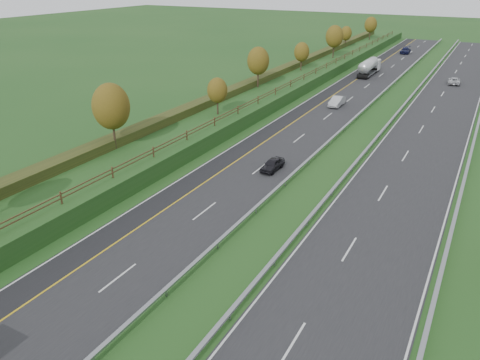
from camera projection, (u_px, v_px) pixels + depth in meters
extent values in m
plane|color=#1E491A|center=(364.00, 130.00, 67.08)|extent=(400.00, 400.00, 0.00)
cube|color=black|center=(322.00, 114.00, 74.56)|extent=(10.50, 200.00, 0.04)
cube|color=black|center=(431.00, 129.00, 67.39)|extent=(10.50, 200.00, 0.04)
cube|color=black|center=(300.00, 111.00, 76.18)|extent=(3.00, 200.00, 0.04)
cube|color=silver|center=(293.00, 109.00, 76.73)|extent=(0.15, 200.00, 0.01)
cube|color=gold|center=(309.00, 112.00, 75.52)|extent=(0.15, 200.00, 0.01)
cube|color=silver|center=(353.00, 118.00, 72.35)|extent=(0.15, 200.00, 0.01)
cube|color=silver|center=(396.00, 124.00, 69.57)|extent=(0.15, 200.00, 0.01)
cube|color=silver|center=(470.00, 134.00, 65.19)|extent=(0.15, 200.00, 0.01)
cube|color=silver|center=(118.00, 277.00, 34.66)|extent=(0.15, 4.00, 0.01)
cube|color=silver|center=(293.00, 343.00, 28.59)|extent=(0.15, 4.00, 0.01)
cube|color=silver|center=(205.00, 211.00, 44.30)|extent=(0.15, 4.00, 0.01)
cube|color=silver|center=(349.00, 249.00, 38.22)|extent=(0.15, 4.00, 0.01)
cube|color=silver|center=(260.00, 168.00, 53.93)|extent=(0.15, 4.00, 0.01)
cube|color=silver|center=(383.00, 193.00, 47.85)|extent=(0.15, 4.00, 0.01)
cube|color=silver|center=(299.00, 138.00, 63.56)|extent=(0.15, 4.00, 0.01)
cube|color=silver|center=(405.00, 156.00, 57.49)|extent=(0.15, 4.00, 0.01)
cube|color=silver|center=(328.00, 116.00, 73.20)|extent=(0.15, 4.00, 0.01)
cube|color=silver|center=(421.00, 129.00, 67.12)|extent=(0.15, 4.00, 0.01)
cube|color=silver|center=(350.00, 99.00, 82.83)|extent=(0.15, 4.00, 0.01)
cube|color=silver|center=(433.00, 109.00, 76.76)|extent=(0.15, 4.00, 0.01)
cube|color=silver|center=(367.00, 86.00, 92.47)|extent=(0.15, 4.00, 0.01)
cube|color=silver|center=(443.00, 94.00, 86.39)|extent=(0.15, 4.00, 0.01)
cube|color=silver|center=(381.00, 75.00, 102.10)|extent=(0.15, 4.00, 0.01)
cube|color=silver|center=(450.00, 82.00, 96.02)|extent=(0.15, 4.00, 0.01)
cube|color=silver|center=(393.00, 66.00, 111.73)|extent=(0.15, 4.00, 0.01)
cube|color=silver|center=(456.00, 71.00, 105.66)|extent=(0.15, 4.00, 0.01)
cube|color=silver|center=(403.00, 58.00, 121.37)|extent=(0.15, 4.00, 0.01)
cube|color=silver|center=(461.00, 63.00, 115.29)|extent=(0.15, 4.00, 0.01)
cube|color=silver|center=(411.00, 52.00, 131.00)|extent=(0.15, 4.00, 0.01)
cube|color=silver|center=(465.00, 56.00, 124.92)|extent=(0.15, 4.00, 0.01)
cube|color=silver|center=(418.00, 46.00, 140.63)|extent=(0.15, 4.00, 0.01)
cube|color=silver|center=(469.00, 50.00, 134.56)|extent=(0.15, 4.00, 0.01)
cube|color=silver|center=(424.00, 42.00, 150.27)|extent=(0.15, 4.00, 0.01)
cube|color=silver|center=(472.00, 45.00, 144.19)|extent=(0.15, 4.00, 0.01)
cube|color=#1E491A|center=(250.00, 98.00, 79.80)|extent=(12.00, 200.00, 2.00)
cube|color=#273315|center=(240.00, 88.00, 80.03)|extent=(2.20, 180.00, 1.10)
cube|color=#422B19|center=(274.00, 92.00, 77.21)|extent=(0.08, 184.00, 0.10)
cube|color=#422B19|center=(274.00, 90.00, 77.05)|extent=(0.08, 184.00, 0.10)
cube|color=#422B19|center=(61.00, 198.00, 41.06)|extent=(0.12, 0.12, 1.20)
cube|color=#422B19|center=(112.00, 172.00, 46.28)|extent=(0.12, 0.12, 1.20)
cube|color=#422B19|center=(153.00, 152.00, 51.50)|extent=(0.12, 0.12, 1.20)
cube|color=#422B19|center=(187.00, 135.00, 56.72)|extent=(0.12, 0.12, 1.20)
cube|color=#422B19|center=(215.00, 121.00, 61.94)|extent=(0.12, 0.12, 1.20)
cube|color=#422B19|center=(238.00, 110.00, 67.15)|extent=(0.12, 0.12, 1.20)
cube|color=#422B19|center=(258.00, 100.00, 72.37)|extent=(0.12, 0.12, 1.20)
cube|color=#422B19|center=(275.00, 91.00, 77.59)|extent=(0.12, 0.12, 1.20)
cube|color=#422B19|center=(291.00, 83.00, 82.81)|extent=(0.12, 0.12, 1.20)
cube|color=#422B19|center=(304.00, 77.00, 88.03)|extent=(0.12, 0.12, 1.20)
cube|color=#422B19|center=(316.00, 71.00, 93.24)|extent=(0.12, 0.12, 1.20)
cube|color=#422B19|center=(327.00, 66.00, 98.46)|extent=(0.12, 0.12, 1.20)
cube|color=#422B19|center=(336.00, 61.00, 103.68)|extent=(0.12, 0.12, 1.20)
cube|color=#422B19|center=(345.00, 57.00, 108.90)|extent=(0.12, 0.12, 1.20)
cube|color=#422B19|center=(353.00, 53.00, 114.12)|extent=(0.12, 0.12, 1.20)
cube|color=#422B19|center=(360.00, 49.00, 119.34)|extent=(0.12, 0.12, 1.20)
cube|color=#422B19|center=(366.00, 46.00, 124.55)|extent=(0.12, 0.12, 1.20)
cube|color=#422B19|center=(372.00, 43.00, 129.77)|extent=(0.12, 0.12, 1.20)
cube|color=#422B19|center=(378.00, 40.00, 134.99)|extent=(0.12, 0.12, 1.20)
cube|color=#422B19|center=(383.00, 37.00, 140.21)|extent=(0.12, 0.12, 1.20)
cube|color=#422B19|center=(388.00, 35.00, 145.43)|extent=(0.12, 0.12, 1.20)
cube|color=#422B19|center=(392.00, 33.00, 150.65)|extent=(0.12, 0.12, 1.20)
cube|color=gray|center=(358.00, 115.00, 71.84)|extent=(0.32, 200.00, 0.18)
cube|color=gray|center=(94.00, 360.00, 27.02)|extent=(0.10, 0.14, 0.56)
cube|color=gray|center=(166.00, 293.00, 32.64)|extent=(0.10, 0.14, 0.56)
cube|color=gray|center=(218.00, 246.00, 38.26)|extent=(0.10, 0.14, 0.56)
cube|color=gray|center=(256.00, 210.00, 43.88)|extent=(0.10, 0.14, 0.56)
cube|color=gray|center=(286.00, 183.00, 49.50)|extent=(0.10, 0.14, 0.56)
cube|color=gray|center=(309.00, 162.00, 55.12)|extent=(0.10, 0.14, 0.56)
cube|color=gray|center=(328.00, 144.00, 60.74)|extent=(0.10, 0.14, 0.56)
cube|color=gray|center=(344.00, 129.00, 66.36)|extent=(0.10, 0.14, 0.56)
cube|color=gray|center=(358.00, 117.00, 71.98)|extent=(0.10, 0.14, 0.56)
cube|color=gray|center=(369.00, 106.00, 77.59)|extent=(0.10, 0.14, 0.56)
cube|color=gray|center=(379.00, 97.00, 83.21)|extent=(0.10, 0.14, 0.56)
cube|color=gray|center=(388.00, 89.00, 88.83)|extent=(0.10, 0.14, 0.56)
cube|color=gray|center=(395.00, 82.00, 94.45)|extent=(0.10, 0.14, 0.56)
cube|color=gray|center=(402.00, 76.00, 100.07)|extent=(0.10, 0.14, 0.56)
cube|color=gray|center=(408.00, 70.00, 105.69)|extent=(0.10, 0.14, 0.56)
cube|color=gray|center=(414.00, 65.00, 111.31)|extent=(0.10, 0.14, 0.56)
cube|color=gray|center=(419.00, 61.00, 116.93)|extent=(0.10, 0.14, 0.56)
cube|color=gray|center=(423.00, 57.00, 122.55)|extent=(0.10, 0.14, 0.56)
cube|color=gray|center=(427.00, 53.00, 128.17)|extent=(0.10, 0.14, 0.56)
cube|color=gray|center=(431.00, 49.00, 133.79)|extent=(0.10, 0.14, 0.56)
cube|color=gray|center=(434.00, 46.00, 139.41)|extent=(0.10, 0.14, 0.56)
cube|color=gray|center=(438.00, 43.00, 145.03)|extent=(0.10, 0.14, 0.56)
cube|color=gray|center=(441.00, 41.00, 150.65)|extent=(0.10, 0.14, 0.56)
cube|color=gray|center=(392.00, 119.00, 69.62)|extent=(0.32, 200.00, 0.18)
cube|color=gray|center=(230.00, 316.00, 30.42)|extent=(0.10, 0.14, 0.56)
cube|color=gray|center=(274.00, 262.00, 36.04)|extent=(0.10, 0.14, 0.56)
cube|color=gray|center=(307.00, 223.00, 41.66)|extent=(0.10, 0.14, 0.56)
cube|color=gray|center=(332.00, 193.00, 47.28)|extent=(0.10, 0.14, 0.56)
cube|color=gray|center=(352.00, 170.00, 52.90)|extent=(0.10, 0.14, 0.56)
cube|color=gray|center=(367.00, 150.00, 58.52)|extent=(0.10, 0.14, 0.56)
cube|color=gray|center=(380.00, 135.00, 64.14)|extent=(0.10, 0.14, 0.56)
cube|color=gray|center=(391.00, 122.00, 69.76)|extent=(0.10, 0.14, 0.56)
cube|color=gray|center=(401.00, 110.00, 75.38)|extent=(0.10, 0.14, 0.56)
cube|color=gray|center=(409.00, 101.00, 81.00)|extent=(0.10, 0.14, 0.56)
cube|color=gray|center=(416.00, 92.00, 86.62)|extent=(0.10, 0.14, 0.56)
cube|color=gray|center=(422.00, 85.00, 92.24)|extent=(0.10, 0.14, 0.56)
cube|color=gray|center=(427.00, 78.00, 97.86)|extent=(0.10, 0.14, 0.56)
cube|color=gray|center=(432.00, 72.00, 103.48)|extent=(0.10, 0.14, 0.56)
cube|color=gray|center=(436.00, 67.00, 109.10)|extent=(0.10, 0.14, 0.56)
cube|color=gray|center=(440.00, 63.00, 114.72)|extent=(0.10, 0.14, 0.56)
cube|color=gray|center=(444.00, 58.00, 120.34)|extent=(0.10, 0.14, 0.56)
cube|color=gray|center=(447.00, 54.00, 125.96)|extent=(0.10, 0.14, 0.56)
cube|color=gray|center=(450.00, 51.00, 131.58)|extent=(0.10, 0.14, 0.56)
cube|color=gray|center=(453.00, 48.00, 137.20)|extent=(0.10, 0.14, 0.56)
cube|color=gray|center=(455.00, 44.00, 142.82)|extent=(0.10, 0.14, 0.56)
cube|color=gray|center=(458.00, 42.00, 148.44)|extent=(0.10, 0.14, 0.56)
cube|color=gray|center=(476.00, 131.00, 64.63)|extent=(0.32, 200.00, 0.18)
cube|color=gray|center=(432.00, 309.00, 31.05)|extent=(0.10, 0.14, 0.56)
cube|color=gray|center=(454.00, 219.00, 42.29)|extent=(0.10, 0.14, 0.56)
cube|color=gray|center=(467.00, 167.00, 53.53)|extent=(0.10, 0.14, 0.56)
cube|color=gray|center=(476.00, 133.00, 64.77)|extent=(0.10, 0.14, 0.56)
cylinder|color=#2D2116|center=(114.00, 136.00, 53.49)|extent=(0.24, 0.24, 3.15)
ellipsoid|color=#4B3A10|center=(111.00, 106.00, 52.07)|extent=(4.20, 4.20, 5.25)
cylinder|color=#2D2116|center=(218.00, 107.00, 66.84)|extent=(0.24, 0.24, 2.16)
ellipsoid|color=#4B3A10|center=(217.00, 90.00, 65.87)|extent=(2.88, 2.88, 3.60)
cylinder|color=#2D2116|center=(258.00, 79.00, 82.23)|extent=(0.24, 0.24, 2.88)
ellipsoid|color=#4B3A10|center=(258.00, 61.00, 80.93)|extent=(3.84, 3.84, 4.80)
cylinder|color=#2D2116|center=(301.00, 65.00, 96.35)|extent=(0.24, 0.24, 2.34)
ellipsoid|color=#4B3A10|center=(302.00, 52.00, 95.30)|extent=(3.12, 3.12, 3.90)
cylinder|color=#2D2116|center=(333.00, 51.00, 110.22)|extent=(0.24, 0.24, 3.06)
ellipsoid|color=#4B3A10|center=(334.00, 36.00, 108.85)|extent=(4.08, 4.08, 5.10)
cylinder|color=#2D2116|center=(345.00, 43.00, 125.92)|extent=(0.24, 0.24, 2.25)
ellipsoid|color=#4B3A10|center=(346.00, 33.00, 124.91)|extent=(3.00, 3.00, 3.75)
cylinder|color=#2D2116|center=(370.00, 35.00, 139.41)|extent=(0.24, 0.24, 2.70)
ellipsoid|color=#4B3A10|center=(371.00, 25.00, 138.20)|extent=(3.60, 3.60, 4.50)
cube|color=silver|center=(374.00, 64.00, 105.24)|extent=(2.40, 2.20, 2.30)
cube|color=gray|center=(368.00, 73.00, 101.31)|extent=(2.30, 8.50, 0.25)
cylinder|color=silver|center=(368.00, 65.00, 100.59)|extent=(2.30, 8.50, 2.30)
cylinder|color=black|center=(374.00, 69.00, 106.06)|extent=(2.20, 1.04, 1.04)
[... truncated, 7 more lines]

